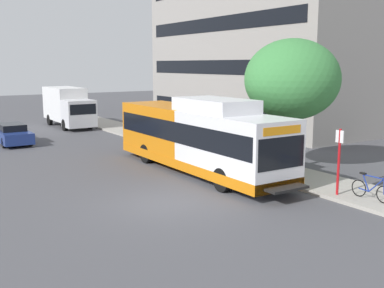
% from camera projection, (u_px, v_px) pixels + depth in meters
% --- Properties ---
extents(ground_plane, '(120.00, 120.00, 0.00)m').
position_uv_depth(ground_plane, '(90.00, 165.00, 24.14)').
color(ground_plane, '#4C4C51').
extents(sidewalk_curb, '(3.00, 56.00, 0.14)m').
position_uv_depth(sidewalk_curb, '(222.00, 156.00, 26.20)').
color(sidewalk_curb, '#A8A399').
rests_on(sidewalk_curb, ground).
extents(transit_bus, '(2.58, 12.25, 3.65)m').
position_uv_depth(transit_bus, '(198.00, 137.00, 22.41)').
color(transit_bus, white).
rests_on(transit_bus, ground).
extents(bus_stop_sign_pole, '(0.10, 0.36, 2.60)m').
position_uv_depth(bus_stop_sign_pole, '(339.00, 157.00, 17.99)').
color(bus_stop_sign_pole, red).
rests_on(bus_stop_sign_pole, sidewalk_curb).
extents(bicycle_parked, '(0.52, 1.76, 1.02)m').
position_uv_depth(bicycle_parked, '(371.00, 189.00, 17.46)').
color(bicycle_parked, black).
rests_on(bicycle_parked, sidewalk_curb).
extents(street_tree_near_stop, '(4.62, 4.62, 6.27)m').
position_uv_depth(street_tree_near_stop, '(292.00, 80.00, 22.59)').
color(street_tree_near_stop, '#4C3823').
rests_on(street_tree_near_stop, sidewalk_curb).
extents(parked_car_far_lane, '(1.80, 4.50, 1.33)m').
position_uv_depth(parked_car_far_lane, '(12.00, 134.00, 30.61)').
color(parked_car_far_lane, navy).
rests_on(parked_car_far_lane, ground).
extents(box_truck_background, '(2.32, 7.01, 3.25)m').
position_uv_depth(box_truck_background, '(68.00, 106.00, 38.87)').
color(box_truck_background, silver).
rests_on(box_truck_background, ground).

